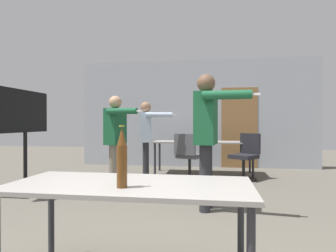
% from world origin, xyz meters
% --- Properties ---
extents(back_wall, '(6.18, 0.12, 2.79)m').
position_xyz_m(back_wall, '(0.03, 6.37, 1.38)').
color(back_wall, '#A3A8B2').
rests_on(back_wall, ground_plane).
extents(conference_table_near, '(1.67, 0.76, 0.73)m').
position_xyz_m(conference_table_near, '(-0.10, 0.50, 0.66)').
color(conference_table_near, gray).
rests_on(conference_table_near, ground_plane).
extents(conference_table_far, '(2.23, 0.69, 0.73)m').
position_xyz_m(conference_table_far, '(0.22, 5.29, 0.67)').
color(conference_table_far, gray).
rests_on(conference_table_far, ground_plane).
extents(tv_screen, '(0.44, 1.19, 1.67)m').
position_xyz_m(tv_screen, '(-2.54, 2.90, 1.07)').
color(tv_screen, black).
rests_on(tv_screen, ground_plane).
extents(person_center_tall, '(0.71, 0.69, 1.61)m').
position_xyz_m(person_center_tall, '(-1.18, 3.38, 0.97)').
color(person_center_tall, slate).
rests_on(person_center_tall, ground_plane).
extents(person_right_polo, '(0.80, 0.74, 1.79)m').
position_xyz_m(person_right_polo, '(0.38, 2.46, 1.08)').
color(person_right_polo, '#28282D').
rests_on(person_right_polo, ground_plane).
extents(person_near_casual, '(0.80, 0.59, 1.57)m').
position_xyz_m(person_near_casual, '(-0.89, 4.41, 0.95)').
color(person_near_casual, '#28282D').
rests_on(person_near_casual, ground_plane).
extents(office_chair_far_right, '(0.58, 0.63, 0.93)m').
position_xyz_m(office_chair_far_right, '(-0.05, 4.55, 0.44)').
color(office_chair_far_right, black).
rests_on(office_chair_far_right, ground_plane).
extents(office_chair_near_pushed, '(0.67, 0.68, 0.93)m').
position_xyz_m(office_chair_near_pushed, '(1.10, 4.73, 0.44)').
color(office_chair_near_pushed, black).
rests_on(office_chair_near_pushed, ground_plane).
extents(beer_bottle, '(0.07, 0.07, 0.40)m').
position_xyz_m(beer_bottle, '(-0.12, 0.35, 0.92)').
color(beer_bottle, '#563314').
rests_on(beer_bottle, conference_table_near).
extents(drink_cup, '(0.09, 0.09, 0.10)m').
position_xyz_m(drink_cup, '(0.08, 5.45, 0.78)').
color(drink_cup, '#2866A3').
rests_on(drink_cup, conference_table_far).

